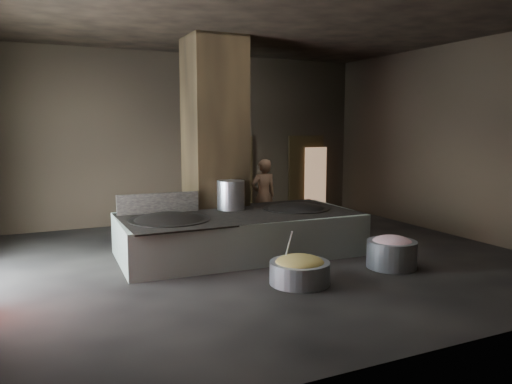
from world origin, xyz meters
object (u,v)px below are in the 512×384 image
hearth_platform (239,234)px  wok_right (296,212)px  meat_basin (392,254)px  stock_pot (231,195)px  veg_basin (300,273)px  wok_left (169,224)px  cook (263,196)px

hearth_platform → wok_right: size_ratio=3.41×
wok_right → meat_basin: wok_right is taller
wok_right → stock_pot: bearing=159.0°
stock_pot → veg_basin: 2.91m
wok_left → veg_basin: size_ratio=1.50×
stock_pot → meat_basin: stock_pot is taller
hearth_platform → veg_basin: (0.14, -2.20, -0.23)m
wok_right → veg_basin: wok_right is taller
wok_left → wok_right: bearing=2.0°
wok_right → cook: bearing=88.5°
cook → meat_basin: cook is taller
cook → meat_basin: 3.95m
wok_right → stock_pot: 1.44m
wok_left → cook: cook is taller
wok_left → stock_pot: size_ratio=2.42×
wok_left → veg_basin: 2.73m
meat_basin → wok_right: bearing=110.4°
hearth_platform → meat_basin: 3.00m
hearth_platform → wok_right: bearing=4.8°
veg_basin → hearth_platform: bearing=93.6°
hearth_platform → wok_right: (1.35, 0.05, 0.34)m
cook → veg_basin: cook is taller
wok_left → stock_pot: stock_pot is taller
stock_pot → cook: 1.80m
cook → stock_pot: bearing=41.6°
wok_left → veg_basin: bearing=-53.5°
hearth_platform → meat_basin: bearing=-41.6°
hearth_platform → veg_basin: size_ratio=4.77×
meat_basin → stock_pot: bearing=128.4°
stock_pot → cook: size_ratio=0.35×
hearth_platform → cook: size_ratio=2.66×
wok_right → veg_basin: bearing=-118.3°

